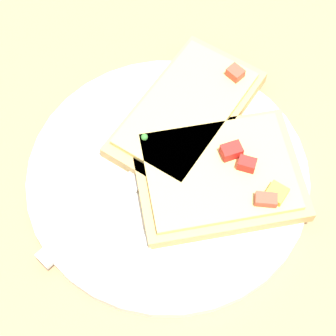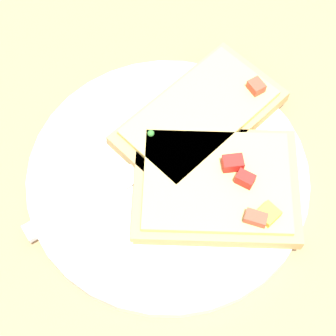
% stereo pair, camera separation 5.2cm
% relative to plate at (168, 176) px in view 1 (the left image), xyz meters
% --- Properties ---
extents(ground_plane, '(4.00, 4.00, 0.00)m').
position_rel_plate_xyz_m(ground_plane, '(0.00, 0.00, -0.01)').
color(ground_plane, '#9E7A51').
extents(plate, '(0.27, 0.27, 0.01)m').
position_rel_plate_xyz_m(plate, '(0.00, 0.00, 0.00)').
color(plate, silver).
rests_on(plate, ground).
extents(fork, '(0.20, 0.13, 0.01)m').
position_rel_plate_xyz_m(fork, '(0.02, -0.03, 0.01)').
color(fork, silver).
rests_on(fork, plate).
extents(knife, '(0.18, 0.11, 0.01)m').
position_rel_plate_xyz_m(knife, '(-0.06, -0.01, 0.01)').
color(knife, silver).
rests_on(knife, plate).
extents(pizza_slice_main, '(0.19, 0.18, 0.03)m').
position_rel_plate_xyz_m(pizza_slice_main, '(0.04, 0.05, 0.02)').
color(pizza_slice_main, tan).
rests_on(pizza_slice_main, plate).
extents(pizza_slice_corner, '(0.16, 0.13, 0.03)m').
position_rel_plate_xyz_m(pizza_slice_corner, '(0.04, -0.02, 0.02)').
color(pizza_slice_corner, tan).
rests_on(pizza_slice_corner, plate).
extents(crumb_scatter, '(0.09, 0.05, 0.01)m').
position_rel_plate_xyz_m(crumb_scatter, '(0.07, -0.01, 0.01)').
color(crumb_scatter, tan).
rests_on(crumb_scatter, plate).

